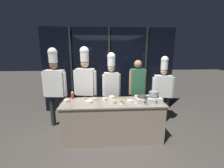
{
  "coord_description": "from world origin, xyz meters",
  "views": [
    {
      "loc": [
        -0.22,
        -3.13,
        2.0
      ],
      "look_at": [
        0.0,
        0.25,
        1.24
      ],
      "focal_mm": 24.0,
      "sensor_mm": 36.0,
      "label": 1
    }
  ],
  "objects_px": {
    "frying_pan": "(143,96)",
    "prep_bowl_garlic": "(130,101)",
    "serving_spoon_solid": "(123,97)",
    "chef_line": "(111,82)",
    "portable_stove": "(148,99)",
    "prep_bowl_chicken": "(66,101)",
    "prep_bowl_mushrooms": "(93,99)",
    "chef_sous": "(85,81)",
    "prep_bowl_shrimp": "(105,99)",
    "serving_spoon_slotted": "(68,107)",
    "chef_head": "(55,83)",
    "prep_bowl_soy_glaze": "(122,103)",
    "stock_pot": "(154,94)",
    "prep_bowl_chili_flakes": "(85,98)",
    "prep_bowl_carrots": "(113,101)",
    "squeeze_bottle_chili": "(72,95)",
    "prep_bowl_noodles": "(112,97)",
    "prep_bowl_bean_sprouts": "(89,101)",
    "person_guest": "(137,85)",
    "chef_pastry": "(163,86)"
  },
  "relations": [
    {
      "from": "portable_stove",
      "to": "prep_bowl_chicken",
      "type": "xyz_separation_m",
      "value": [
        -1.8,
        0.1,
        -0.03
      ]
    },
    {
      "from": "prep_bowl_mushrooms",
      "to": "serving_spoon_slotted",
      "type": "bearing_deg",
      "value": -138.86
    },
    {
      "from": "stock_pot",
      "to": "chef_line",
      "type": "distance_m",
      "value": 1.21
    },
    {
      "from": "prep_bowl_noodles",
      "to": "chef_line",
      "type": "relative_size",
      "value": 0.07
    },
    {
      "from": "frying_pan",
      "to": "squeeze_bottle_chili",
      "type": "xyz_separation_m",
      "value": [
        -1.59,
        0.34,
        -0.06
      ]
    },
    {
      "from": "frying_pan",
      "to": "chef_head",
      "type": "xyz_separation_m",
      "value": [
        -2.09,
        0.75,
        0.15
      ]
    },
    {
      "from": "frying_pan",
      "to": "prep_bowl_garlic",
      "type": "relative_size",
      "value": 3.42
    },
    {
      "from": "prep_bowl_noodles",
      "to": "prep_bowl_garlic",
      "type": "bearing_deg",
      "value": -36.61
    },
    {
      "from": "prep_bowl_chili_flakes",
      "to": "prep_bowl_carrots",
      "type": "height_order",
      "value": "prep_bowl_carrots"
    },
    {
      "from": "serving_spoon_solid",
      "to": "chef_line",
      "type": "relative_size",
      "value": 0.14
    },
    {
      "from": "prep_bowl_carrots",
      "to": "prep_bowl_shrimp",
      "type": "height_order",
      "value": "prep_bowl_carrots"
    },
    {
      "from": "prep_bowl_shrimp",
      "to": "squeeze_bottle_chili",
      "type": "bearing_deg",
      "value": 167.82
    },
    {
      "from": "frying_pan",
      "to": "prep_bowl_soy_glaze",
      "type": "height_order",
      "value": "frying_pan"
    },
    {
      "from": "prep_bowl_chili_flakes",
      "to": "serving_spoon_solid",
      "type": "distance_m",
      "value": 0.9
    },
    {
      "from": "prep_bowl_soy_glaze",
      "to": "prep_bowl_chicken",
      "type": "distance_m",
      "value": 1.22
    },
    {
      "from": "prep_bowl_chili_flakes",
      "to": "prep_bowl_bean_sprouts",
      "type": "bearing_deg",
      "value": -60.44
    },
    {
      "from": "squeeze_bottle_chili",
      "to": "serving_spoon_slotted",
      "type": "relative_size",
      "value": 0.93
    },
    {
      "from": "prep_bowl_shrimp",
      "to": "chef_pastry",
      "type": "bearing_deg",
      "value": 21.3
    },
    {
      "from": "frying_pan",
      "to": "chef_sous",
      "type": "bearing_deg",
      "value": 149.65
    },
    {
      "from": "chef_sous",
      "to": "portable_stove",
      "type": "bearing_deg",
      "value": 162.48
    },
    {
      "from": "prep_bowl_garlic",
      "to": "serving_spoon_solid",
      "type": "xyz_separation_m",
      "value": [
        -0.12,
        0.3,
        -0.01
      ]
    },
    {
      "from": "prep_bowl_noodles",
      "to": "chef_head",
      "type": "relative_size",
      "value": 0.06
    },
    {
      "from": "prep_bowl_shrimp",
      "to": "person_guest",
      "type": "relative_size",
      "value": 0.06
    },
    {
      "from": "chef_line",
      "to": "prep_bowl_shrimp",
      "type": "bearing_deg",
      "value": 65.89
    },
    {
      "from": "prep_bowl_mushrooms",
      "to": "chef_sous",
      "type": "bearing_deg",
      "value": 112.81
    },
    {
      "from": "prep_bowl_mushrooms",
      "to": "prep_bowl_bean_sprouts",
      "type": "xyz_separation_m",
      "value": [
        -0.09,
        -0.17,
        0.0
      ]
    },
    {
      "from": "prep_bowl_carrots",
      "to": "prep_bowl_noodles",
      "type": "bearing_deg",
      "value": 90.53
    },
    {
      "from": "prep_bowl_mushrooms",
      "to": "chef_line",
      "type": "distance_m",
      "value": 0.79
    },
    {
      "from": "serving_spoon_slotted",
      "to": "chef_sous",
      "type": "height_order",
      "value": "chef_sous"
    },
    {
      "from": "squeeze_bottle_chili",
      "to": "prep_bowl_mushrooms",
      "type": "height_order",
      "value": "squeeze_bottle_chili"
    },
    {
      "from": "serving_spoon_solid",
      "to": "chef_pastry",
      "type": "height_order",
      "value": "chef_pastry"
    },
    {
      "from": "chef_head",
      "to": "stock_pot",
      "type": "bearing_deg",
      "value": 167.99
    },
    {
      "from": "prep_bowl_carrots",
      "to": "prep_bowl_bean_sprouts",
      "type": "xyz_separation_m",
      "value": [
        -0.52,
        0.07,
        -0.01
      ]
    },
    {
      "from": "prep_bowl_shrimp",
      "to": "serving_spoon_solid",
      "type": "distance_m",
      "value": 0.46
    },
    {
      "from": "serving_spoon_slotted",
      "to": "squeeze_bottle_chili",
      "type": "bearing_deg",
      "value": 91.73
    },
    {
      "from": "squeeze_bottle_chili",
      "to": "prep_bowl_noodles",
      "type": "height_order",
      "value": "squeeze_bottle_chili"
    },
    {
      "from": "prep_bowl_noodles",
      "to": "person_guest",
      "type": "distance_m",
      "value": 0.85
    },
    {
      "from": "chef_line",
      "to": "prep_bowl_mushrooms",
      "type": "bearing_deg",
      "value": 45.68
    },
    {
      "from": "portable_stove",
      "to": "prep_bowl_mushrooms",
      "type": "relative_size",
      "value": 3.49
    },
    {
      "from": "chef_sous",
      "to": "prep_bowl_shrimp",
      "type": "bearing_deg",
      "value": 139.84
    },
    {
      "from": "frying_pan",
      "to": "prep_bowl_mushrooms",
      "type": "xyz_separation_m",
      "value": [
        -1.09,
        0.22,
        -0.13
      ]
    },
    {
      "from": "prep_bowl_bean_sprouts",
      "to": "serving_spoon_slotted",
      "type": "height_order",
      "value": "prep_bowl_bean_sprouts"
    },
    {
      "from": "prep_bowl_carrots",
      "to": "chef_head",
      "type": "height_order",
      "value": "chef_head"
    },
    {
      "from": "prep_bowl_noodles",
      "to": "prep_bowl_bean_sprouts",
      "type": "bearing_deg",
      "value": -153.85
    },
    {
      "from": "prep_bowl_chili_flakes",
      "to": "squeeze_bottle_chili",
      "type": "bearing_deg",
      "value": 165.25
    },
    {
      "from": "prep_bowl_soy_glaze",
      "to": "frying_pan",
      "type": "bearing_deg",
      "value": 10.47
    },
    {
      "from": "chef_sous",
      "to": "chef_pastry",
      "type": "relative_size",
      "value": 1.13
    },
    {
      "from": "prep_bowl_soy_glaze",
      "to": "prep_bowl_bean_sprouts",
      "type": "height_order",
      "value": "prep_bowl_soy_glaze"
    },
    {
      "from": "prep_bowl_bean_sprouts",
      "to": "prep_bowl_shrimp",
      "type": "bearing_deg",
      "value": 20.28
    },
    {
      "from": "stock_pot",
      "to": "prep_bowl_chili_flakes",
      "type": "bearing_deg",
      "value": 170.39
    }
  ]
}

